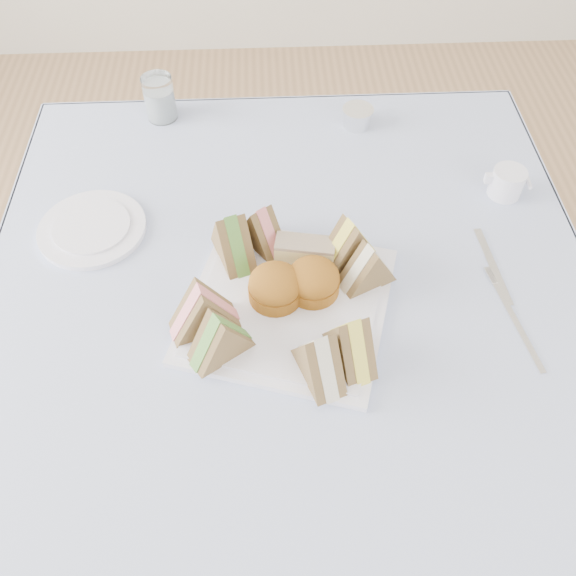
{
  "coord_description": "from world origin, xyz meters",
  "views": [
    {
      "loc": [
        -0.03,
        -0.64,
        1.53
      ],
      "look_at": [
        -0.01,
        -0.06,
        0.8
      ],
      "focal_mm": 38.0,
      "sensor_mm": 36.0,
      "label": 1
    }
  ],
  "objects_px": {
    "serving_plate": "(288,305)",
    "creamer_jug": "(507,183)",
    "table": "(289,388)",
    "water_glass": "(160,98)"
  },
  "relations": [
    {
      "from": "water_glass",
      "to": "creamer_jug",
      "type": "height_order",
      "value": "water_glass"
    },
    {
      "from": "table",
      "to": "serving_plate",
      "type": "bearing_deg",
      "value": -95.35
    },
    {
      "from": "table",
      "to": "serving_plate",
      "type": "height_order",
      "value": "serving_plate"
    },
    {
      "from": "serving_plate",
      "to": "creamer_jug",
      "type": "relative_size",
      "value": 5.02
    },
    {
      "from": "table",
      "to": "creamer_jug",
      "type": "xyz_separation_m",
      "value": [
        0.41,
        0.18,
        0.4
      ]
    },
    {
      "from": "table",
      "to": "water_glass",
      "type": "relative_size",
      "value": 9.76
    },
    {
      "from": "water_glass",
      "to": "creamer_jug",
      "type": "distance_m",
      "value": 0.71
    },
    {
      "from": "serving_plate",
      "to": "water_glass",
      "type": "bearing_deg",
      "value": 131.99
    },
    {
      "from": "serving_plate",
      "to": "creamer_jug",
      "type": "distance_m",
      "value": 0.48
    },
    {
      "from": "serving_plate",
      "to": "table",
      "type": "bearing_deg",
      "value": 101.53
    }
  ]
}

